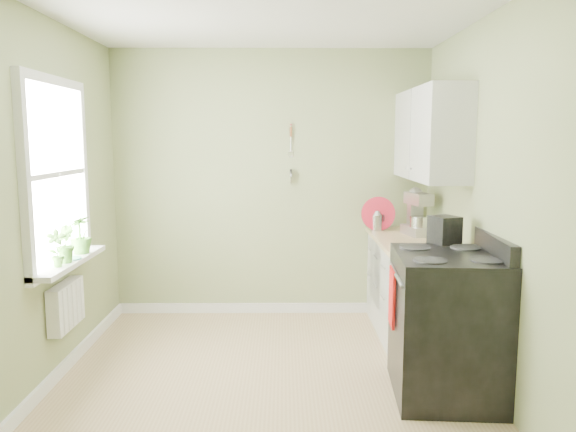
{
  "coord_description": "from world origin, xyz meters",
  "views": [
    {
      "loc": [
        0.12,
        -3.91,
        1.82
      ],
      "look_at": [
        0.16,
        0.55,
        1.2
      ],
      "focal_mm": 35.0,
      "sensor_mm": 36.0,
      "label": 1
    }
  ],
  "objects_px": {
    "stand_mixer": "(418,215)",
    "kettle": "(377,221)",
    "stove": "(447,324)",
    "coffee_maker": "(444,238)"
  },
  "relations": [
    {
      "from": "stand_mixer",
      "to": "kettle",
      "type": "xyz_separation_m",
      "value": [
        -0.35,
        0.24,
        -0.09
      ]
    },
    {
      "from": "stove",
      "to": "coffee_maker",
      "type": "height_order",
      "value": "coffee_maker"
    },
    {
      "from": "stand_mixer",
      "to": "kettle",
      "type": "relative_size",
      "value": 2.23
    },
    {
      "from": "stand_mixer",
      "to": "coffee_maker",
      "type": "relative_size",
      "value": 1.38
    },
    {
      "from": "kettle",
      "to": "coffee_maker",
      "type": "height_order",
      "value": "coffee_maker"
    },
    {
      "from": "stand_mixer",
      "to": "kettle",
      "type": "height_order",
      "value": "stand_mixer"
    },
    {
      "from": "stove",
      "to": "kettle",
      "type": "xyz_separation_m",
      "value": [
        -0.23,
        1.67,
        0.49
      ]
    },
    {
      "from": "stove",
      "to": "kettle",
      "type": "relative_size",
      "value": 5.81
    },
    {
      "from": "kettle",
      "to": "coffee_maker",
      "type": "xyz_separation_m",
      "value": [
        0.3,
        -1.27,
        0.05
      ]
    },
    {
      "from": "stove",
      "to": "coffee_maker",
      "type": "xyz_separation_m",
      "value": [
        0.07,
        0.4,
        0.54
      ]
    }
  ]
}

